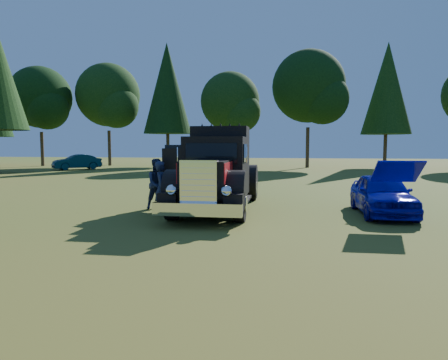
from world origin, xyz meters
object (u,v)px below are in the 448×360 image
spectator_far (158,184)px  spectator_near (162,188)px  hotrod_coupe (382,194)px  distant_teal_car (77,162)px  diamond_t_truck (217,174)px

spectator_far → spectator_near: bearing=-106.2°
spectator_near → hotrod_coupe: bearing=-89.8°
hotrod_coupe → spectator_far: bearing=179.7°
spectator_near → distant_teal_car: spectator_near is taller
spectator_near → distant_teal_car: 27.50m
diamond_t_truck → hotrod_coupe: (5.61, -0.11, -0.59)m
diamond_t_truck → spectator_near: bearing=-142.9°
hotrod_coupe → spectator_near: (-7.25, -1.13, 0.20)m
distant_teal_car → spectator_far: bearing=-8.3°
spectator_far → distant_teal_car: bearing=85.0°
hotrod_coupe → spectator_near: bearing=-171.1°
hotrod_coupe → distant_teal_car: size_ratio=0.96×
diamond_t_truck → hotrod_coupe: diamond_t_truck is taller
spectator_far → distant_teal_car: size_ratio=0.42×
diamond_t_truck → spectator_near: diamond_t_truck is taller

